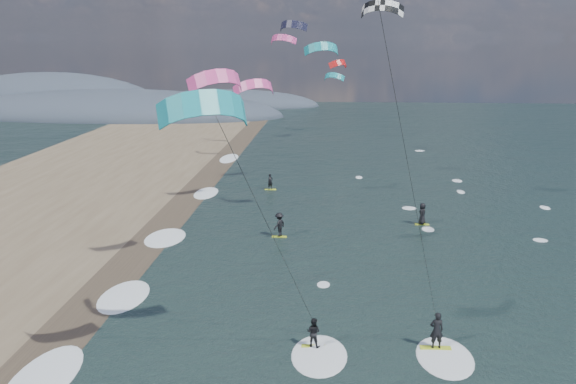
{
  "coord_description": "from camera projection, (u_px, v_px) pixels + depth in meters",
  "views": [
    {
      "loc": [
        1.16,
        -18.26,
        14.3
      ],
      "look_at": [
        -1.0,
        12.0,
        7.0
      ],
      "focal_mm": 40.0,
      "sensor_mm": 36.0,
      "label": 1
    }
  ],
  "objects": [
    {
      "name": "shoreline_surf",
      "position": [
        119.0,
        298.0,
        36.19
      ],
      "size": [
        2.4,
        79.4,
        0.11
      ],
      "color": "white",
      "rests_on": "ground"
    },
    {
      "name": "kitesurfer_near_a",
      "position": [
        386.0,
        44.0,
        22.38
      ],
      "size": [
        7.91,
        8.61,
        18.18
      ],
      "color": "#B8D024",
      "rests_on": "ground"
    },
    {
      "name": "kitesurfer_near_b",
      "position": [
        254.0,
        205.0,
        24.73
      ],
      "size": [
        6.84,
        8.64,
        13.23
      ],
      "color": "#B8D024",
      "rests_on": "ground"
    },
    {
      "name": "far_kitesurfers",
      "position": [
        323.0,
        215.0,
        49.94
      ],
      "size": [
        14.19,
        16.03,
        1.84
      ],
      "color": "#B8D024",
      "rests_on": "ground"
    },
    {
      "name": "wet_sand_strip",
      "position": [
        63.0,
        335.0,
        31.66
      ],
      "size": [
        3.0,
        240.0,
        0.0
      ],
      "primitive_type": "cube",
      "color": "#382D23",
      "rests_on": "ground"
    },
    {
      "name": "coastal_hills",
      "position": [
        105.0,
        111.0,
        128.84
      ],
      "size": [
        80.0,
        41.0,
        15.0
      ],
      "color": "#3D4756",
      "rests_on": "ground"
    },
    {
      "name": "bg_kite_field",
      "position": [
        305.0,
        52.0,
        65.66
      ],
      "size": [
        13.54,
        65.28,
        8.92
      ],
      "color": "#D83F8C",
      "rests_on": "ground"
    }
  ]
}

